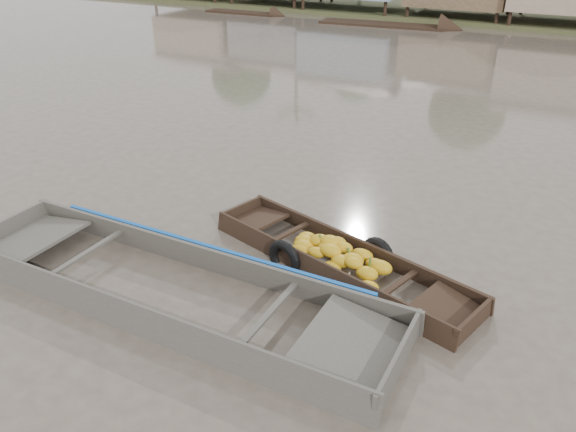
% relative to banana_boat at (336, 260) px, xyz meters
% --- Properties ---
extents(ground, '(120.00, 120.00, 0.00)m').
position_rel_banana_boat_xyz_m(ground, '(-0.73, -0.51, -0.13)').
color(ground, '#4D453B').
rests_on(ground, ground).
extents(banana_boat, '(5.44, 2.66, 0.74)m').
position_rel_banana_boat_xyz_m(banana_boat, '(0.00, 0.00, 0.00)').
color(banana_boat, black).
rests_on(banana_boat, ground).
extents(viewer_boat, '(7.94, 2.12, 0.64)m').
position_rel_banana_boat_xyz_m(viewer_boat, '(-1.99, -2.14, -0.06)').
color(viewer_boat, '#433F38').
rests_on(viewer_boat, ground).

